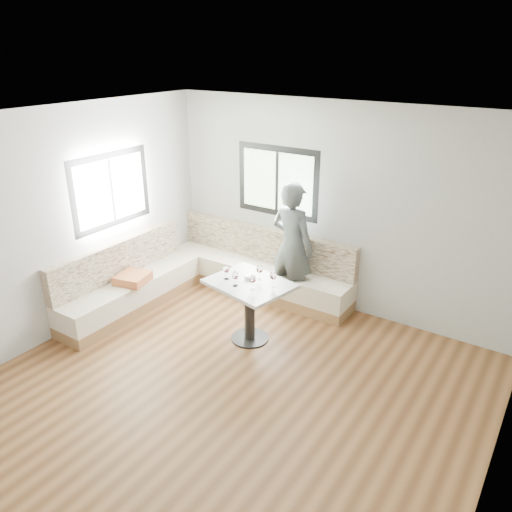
# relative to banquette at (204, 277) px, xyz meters

# --- Properties ---
(room) EXTENTS (5.01, 5.01, 2.81)m
(room) POSITION_rel_banquette_xyz_m (1.51, -1.55, 1.08)
(room) COLOR brown
(room) RESTS_ON ground
(banquette) EXTENTS (2.90, 2.80, 0.95)m
(banquette) POSITION_rel_banquette_xyz_m (0.00, 0.00, 0.00)
(banquette) COLOR #9A714A
(banquette) RESTS_ON ground
(table) EXTENTS (1.09, 0.92, 0.79)m
(table) POSITION_rel_banquette_xyz_m (1.17, -0.55, 0.26)
(table) COLOR black
(table) RESTS_ON ground
(person) EXTENTS (0.70, 0.50, 1.78)m
(person) POSITION_rel_banquette_xyz_m (1.14, 0.53, 0.56)
(person) COLOR #464E4E
(person) RESTS_ON ground
(olive_ramekin) EXTENTS (0.11, 0.11, 0.04)m
(olive_ramekin) POSITION_rel_banquette_xyz_m (1.11, -0.46, 0.48)
(olive_ramekin) COLOR white
(olive_ramekin) RESTS_ON table
(wine_glass_a) EXTENTS (0.08, 0.08, 0.18)m
(wine_glass_a) POSITION_rel_banquette_xyz_m (0.89, -0.63, 0.59)
(wine_glass_a) COLOR white
(wine_glass_a) RESTS_ON table
(wine_glass_b) EXTENTS (0.08, 0.08, 0.18)m
(wine_glass_b) POSITION_rel_banquette_xyz_m (1.09, -0.71, 0.59)
(wine_glass_b) COLOR white
(wine_glass_b) RESTS_ON table
(wine_glass_c) EXTENTS (0.08, 0.08, 0.18)m
(wine_glass_c) POSITION_rel_banquette_xyz_m (1.31, -0.68, 0.59)
(wine_glass_c) COLOR white
(wine_glass_c) RESTS_ON table
(wine_glass_d) EXTENTS (0.08, 0.08, 0.18)m
(wine_glass_d) POSITION_rel_banquette_xyz_m (1.23, -0.41, 0.59)
(wine_glass_d) COLOR white
(wine_glass_d) RESTS_ON table
(wine_glass_e) EXTENTS (0.08, 0.08, 0.18)m
(wine_glass_e) POSITION_rel_banquette_xyz_m (1.46, -0.47, 0.59)
(wine_glass_e) COLOR white
(wine_glass_e) RESTS_ON table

